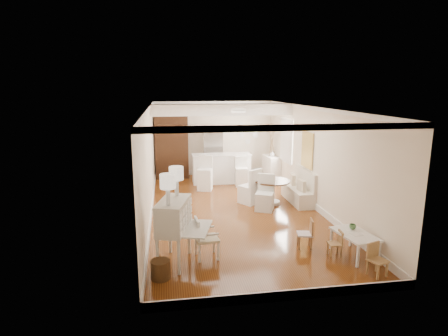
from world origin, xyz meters
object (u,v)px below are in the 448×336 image
object	(u,v)px
wicker_basket	(160,270)
dining_table	(272,192)
kids_chair_b	(305,233)
sideboard	(271,168)
pantry_cabinet	(172,147)
kids_chair_a	(335,243)
secretary_bureau	(174,232)
gustavian_armchair	(207,238)
fridge	(222,152)
slip_chair_near	(265,193)
bar_stool_left	(205,173)
kids_table	(354,245)
kids_chair_c	(378,260)
bar_stool_right	(241,172)
breakfast_counter	(221,168)
slip_chair_far	(250,186)

from	to	relation	value
wicker_basket	dining_table	size ratio (longest dim) A/B	0.33
kids_chair_b	sideboard	bearing A→B (deg)	-176.40
pantry_cabinet	kids_chair_a	bearing A→B (deg)	-67.00
kids_chair_a	secretary_bureau	bearing A→B (deg)	-88.04
secretary_bureau	dining_table	distance (m)	4.40
gustavian_armchair	pantry_cabinet	size ratio (longest dim) A/B	0.36
secretary_bureau	dining_table	xyz separation A→B (m)	(2.88, 3.32, -0.28)
wicker_basket	fridge	bearing A→B (deg)	73.48
dining_table	slip_chair_near	bearing A→B (deg)	-124.60
kids_chair_a	bar_stool_left	size ratio (longest dim) A/B	0.47
wicker_basket	kids_table	world-z (taller)	kids_table
kids_chair_b	bar_stool_left	distance (m)	5.11
kids_chair_c	fridge	distance (m)	8.28
secretary_bureau	kids_chair_a	xyz separation A→B (m)	(3.18, -0.18, -0.36)
bar_stool_right	dining_table	bearing A→B (deg)	-73.63
secretary_bureau	kids_chair_c	xyz separation A→B (m)	(3.58, -1.06, -0.33)
kids_chair_a	bar_stool_left	distance (m)	5.70
slip_chair_near	kids_chair_a	bearing A→B (deg)	-53.12
kids_chair_c	kids_table	bearing A→B (deg)	72.68
kids_chair_a	dining_table	world-z (taller)	dining_table
breakfast_counter	sideboard	world-z (taller)	breakfast_counter
sideboard	dining_table	bearing A→B (deg)	-111.76
kids_chair_a	bar_stool_right	world-z (taller)	bar_stool_right
fridge	pantry_cabinet	bearing A→B (deg)	179.10
bar_stool_left	bar_stool_right	world-z (taller)	bar_stool_left
secretary_bureau	kids_chair_a	distance (m)	3.21
slip_chair_far	bar_stool_left	xyz separation A→B (m)	(-1.13, 1.62, 0.04)
wicker_basket	kids_chair_b	bearing A→B (deg)	15.96
kids_chair_a	slip_chair_near	xyz separation A→B (m)	(-0.65, 2.99, 0.23)
kids_table	breakfast_counter	world-z (taller)	breakfast_counter
fridge	gustavian_armchair	bearing A→B (deg)	-101.13
bar_stool_right	pantry_cabinet	world-z (taller)	pantry_cabinet
secretary_bureau	breakfast_counter	size ratio (longest dim) A/B	0.61
kids_chair_a	breakfast_counter	size ratio (longest dim) A/B	0.26
kids_chair_c	slip_chair_near	world-z (taller)	slip_chair_near
slip_chair_near	breakfast_counter	bearing A→B (deg)	127.48
slip_chair_near	bar_stool_left	xyz separation A→B (m)	(-1.40, 2.32, 0.07)
kids_table	slip_chair_near	xyz separation A→B (m)	(-1.03, 3.06, 0.25)
kids_chair_c	wicker_basket	bearing A→B (deg)	154.05
pantry_cabinet	secretary_bureau	bearing A→B (deg)	-90.81
kids_chair_a	fridge	bearing A→B (deg)	-165.54
dining_table	slip_chair_near	xyz separation A→B (m)	(-0.35, -0.51, 0.14)
bar_stool_left	sideboard	xyz separation A→B (m)	(2.56, 1.13, -0.13)
pantry_cabinet	slip_chair_far	bearing A→B (deg)	-58.79
dining_table	bar_stool_right	size ratio (longest dim) A/B	1.03
secretary_bureau	fridge	size ratio (longest dim) A/B	0.70
wicker_basket	bar_stool_right	bearing A→B (deg)	66.06
gustavian_armchair	breakfast_counter	distance (m)	5.96
wicker_basket	kids_chair_c	bearing A→B (deg)	-7.24
slip_chair_near	sideboard	distance (m)	3.64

